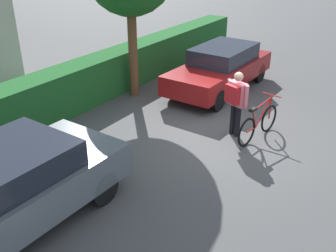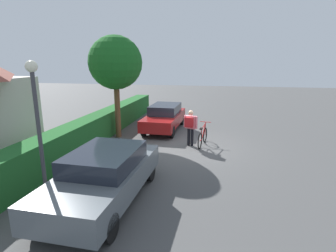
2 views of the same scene
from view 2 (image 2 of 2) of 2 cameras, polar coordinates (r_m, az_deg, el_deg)
ground_plane at (r=12.03m, az=3.88°, el=-4.23°), size 60.00×60.00×0.00m
hedge_row at (r=13.08m, az=-15.12°, el=-0.41°), size 15.88×0.90×1.23m
parked_car_near at (r=7.43m, az=-13.46°, el=-10.15°), size 4.49×1.97×1.41m
parked_car_far at (r=14.66m, az=-0.74°, el=1.99°), size 4.32×1.75×1.37m
bicycle at (r=12.04m, az=7.42°, el=-2.37°), size 1.71×0.50×0.99m
person_rider at (r=11.77m, az=4.79°, el=0.27°), size 0.46×0.62×1.61m
street_lamp at (r=7.22m, az=-26.23°, el=2.30°), size 0.28×0.28×3.73m
tree_kerbside at (r=13.13m, az=-11.18°, el=13.06°), size 2.53×2.53×4.90m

